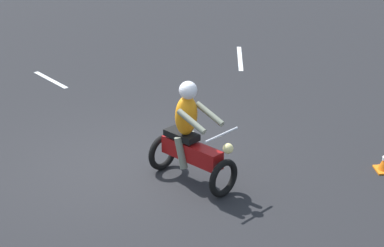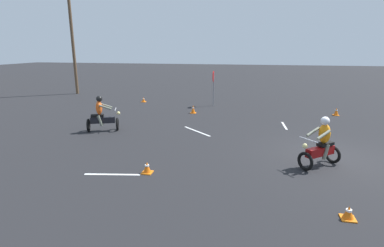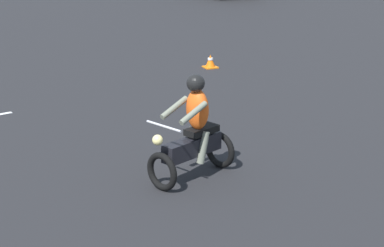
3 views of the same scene
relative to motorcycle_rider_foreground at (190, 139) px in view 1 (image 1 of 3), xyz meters
name	(u,v)px [view 1 (image 1 of 3)]	position (x,y,z in m)	size (l,w,h in m)	color
ground_plane	(127,167)	(0.99, -0.61, -0.73)	(120.00, 120.00, 0.00)	black
motorcycle_rider_foreground	(190,139)	(0.00, 0.00, 0.00)	(1.36, 1.46, 1.66)	black
lane_stripe_s	(240,58)	(-1.76, -5.85, -0.72)	(0.10, 1.73, 0.01)	silver
lane_stripe_se	(51,80)	(2.49, -4.87, -0.72)	(0.10, 1.29, 0.01)	silver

